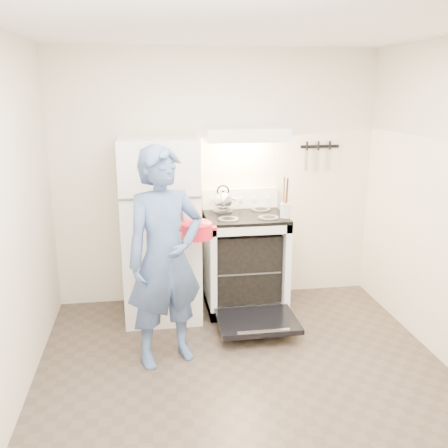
{
  "coord_description": "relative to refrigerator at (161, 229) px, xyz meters",
  "views": [
    {
      "loc": [
        -0.68,
        -3.06,
        2.14
      ],
      "look_at": [
        -0.05,
        1.0,
        1.0
      ],
      "focal_mm": 40.0,
      "sensor_mm": 36.0,
      "label": 1
    }
  ],
  "objects": [
    {
      "name": "floor",
      "position": [
        0.58,
        -1.45,
        -0.85
      ],
      "size": [
        3.6,
        3.6,
        0.0
      ],
      "primitive_type": "plane",
      "color": "#4A3D33",
      "rests_on": "ground"
    },
    {
      "name": "back_wall",
      "position": [
        0.58,
        0.35,
        0.4
      ],
      "size": [
        3.2,
        0.02,
        2.5
      ],
      "primitive_type": "cube",
      "color": "beige",
      "rests_on": "ground"
    },
    {
      "name": "refrigerator",
      "position": [
        0.0,
        0.0,
        0.0
      ],
      "size": [
        0.7,
        0.7,
        1.7
      ],
      "primitive_type": "cube",
      "color": "white",
      "rests_on": "floor"
    },
    {
      "name": "stove_body",
      "position": [
        0.81,
        0.02,
        -0.39
      ],
      "size": [
        0.76,
        0.65,
        0.92
      ],
      "primitive_type": "cube",
      "color": "white",
      "rests_on": "floor"
    },
    {
      "name": "cooktop",
      "position": [
        0.81,
        0.02,
        0.09
      ],
      "size": [
        0.76,
        0.65,
        0.03
      ],
      "primitive_type": "cube",
      "color": "black",
      "rests_on": "stove_body"
    },
    {
      "name": "backsplash",
      "position": [
        0.81,
        0.31,
        0.2
      ],
      "size": [
        0.76,
        0.07,
        0.2
      ],
      "primitive_type": "cube",
      "color": "white",
      "rests_on": "cooktop"
    },
    {
      "name": "oven_door",
      "position": [
        0.81,
        -0.57,
        -0.72
      ],
      "size": [
        0.7,
        0.54,
        0.04
      ],
      "primitive_type": "cube",
      "color": "black",
      "rests_on": "floor"
    },
    {
      "name": "oven_rack",
      "position": [
        0.81,
        0.02,
        -0.41
      ],
      "size": [
        0.6,
        0.52,
        0.01
      ],
      "primitive_type": "cube",
      "color": "slate",
      "rests_on": "stove_body"
    },
    {
      "name": "range_hood",
      "position": [
        0.81,
        0.1,
        0.86
      ],
      "size": [
        0.76,
        0.5,
        0.12
      ],
      "primitive_type": "cube",
      "color": "white",
      "rests_on": "back_wall"
    },
    {
      "name": "knife_strip",
      "position": [
        1.63,
        0.33,
        0.7
      ],
      "size": [
        0.4,
        0.02,
        0.03
      ],
      "primitive_type": "cube",
      "color": "black",
      "rests_on": "back_wall"
    },
    {
      "name": "pizza_stone",
      "position": [
        0.83,
        0.06,
        -0.4
      ],
      "size": [
        0.3,
        0.3,
        0.02
      ],
      "primitive_type": "cylinder",
      "color": "#816242",
      "rests_on": "oven_rack"
    },
    {
      "name": "tea_kettle",
      "position": [
        0.61,
        0.13,
        0.24
      ],
      "size": [
        0.22,
        0.18,
        0.27
      ],
      "primitive_type": null,
      "color": "#B5B5BA",
      "rests_on": "cooktop"
    },
    {
      "name": "utensil_jar",
      "position": [
        1.13,
        -0.24,
        0.2
      ],
      "size": [
        0.1,
        0.1,
        0.13
      ],
      "primitive_type": "cylinder",
      "rotation": [
        0.0,
        0.0,
        -0.15
      ],
      "color": "silver",
      "rests_on": "cooktop"
    },
    {
      "name": "person",
      "position": [
        0.01,
        -0.87,
        0.01
      ],
      "size": [
        0.74,
        0.61,
        1.73
      ],
      "primitive_type": "imported",
      "rotation": [
        0.0,
        0.0,
        0.37
      ],
      "color": "navy",
      "rests_on": "floor"
    },
    {
      "name": "dutch_oven",
      "position": [
        0.29,
        -0.52,
        0.12
      ],
      "size": [
        0.33,
        0.26,
        0.22
      ],
      "primitive_type": null,
      "color": "red",
      "rests_on": "person"
    }
  ]
}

